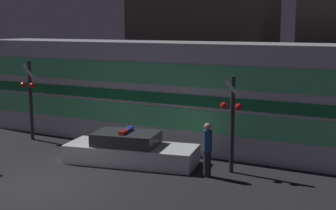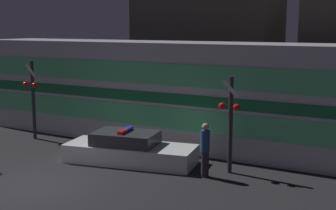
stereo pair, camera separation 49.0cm
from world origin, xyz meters
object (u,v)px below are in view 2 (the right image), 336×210
train (201,95)px  pedestrian (205,149)px  police_car (129,150)px  crossing_signal_near (230,120)px

train → pedestrian: train is taller
pedestrian → police_car: bearing=177.2°
crossing_signal_near → police_car: bearing=-170.3°
train → crossing_signal_near: bearing=-49.7°
train → police_car: bearing=-108.9°
train → pedestrian: 4.39m
pedestrian → crossing_signal_near: crossing_signal_near is taller
police_car → crossing_signal_near: bearing=-1.7°
pedestrian → crossing_signal_near: 1.35m
police_car → crossing_signal_near: 4.04m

